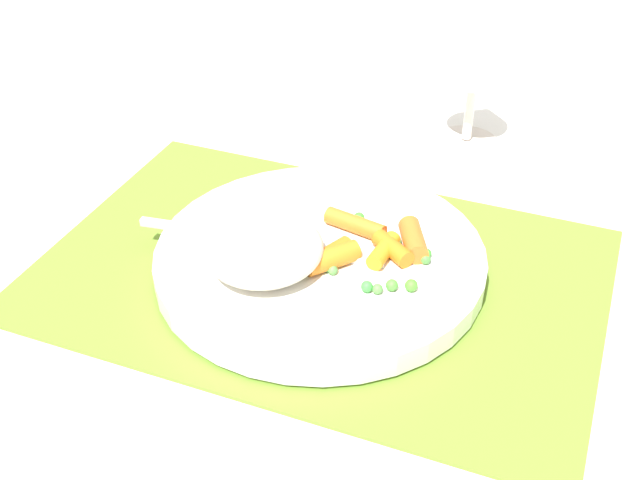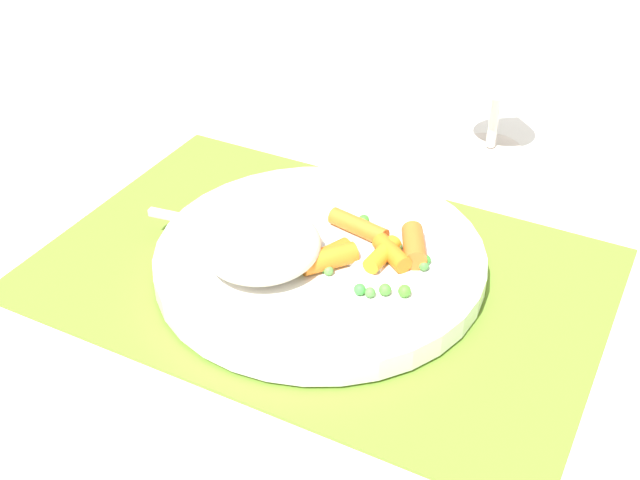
% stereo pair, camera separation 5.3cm
% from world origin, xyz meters
% --- Properties ---
extents(ground_plane, '(2.40, 2.40, 0.00)m').
position_xyz_m(ground_plane, '(0.00, 0.00, 0.00)').
color(ground_plane, white).
extents(placemat, '(0.45, 0.30, 0.01)m').
position_xyz_m(placemat, '(0.00, 0.00, 0.00)').
color(placemat, olive).
rests_on(placemat, ground_plane).
extents(plate, '(0.27, 0.27, 0.02)m').
position_xyz_m(plate, '(0.00, 0.00, 0.02)').
color(plate, white).
rests_on(plate, placemat).
extents(rice_mound, '(0.09, 0.10, 0.03)m').
position_xyz_m(rice_mound, '(-0.03, -0.04, 0.04)').
color(rice_mound, beige).
rests_on(rice_mound, plate).
extents(carrot_portion, '(0.10, 0.09, 0.02)m').
position_xyz_m(carrot_portion, '(0.04, 0.01, 0.03)').
color(carrot_portion, orange).
rests_on(carrot_portion, plate).
extents(pea_scatter, '(0.09, 0.09, 0.01)m').
position_xyz_m(pea_scatter, '(0.04, -0.01, 0.03)').
color(pea_scatter, '#5BB62E').
rests_on(pea_scatter, plate).
extents(fork, '(0.21, 0.04, 0.01)m').
position_xyz_m(fork, '(-0.03, -0.00, 0.03)').
color(fork, silver).
rests_on(fork, plate).
extents(wine_glass, '(0.07, 0.07, 0.14)m').
position_xyz_m(wine_glass, '(0.06, 0.27, 0.10)').
color(wine_glass, silver).
rests_on(wine_glass, ground_plane).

